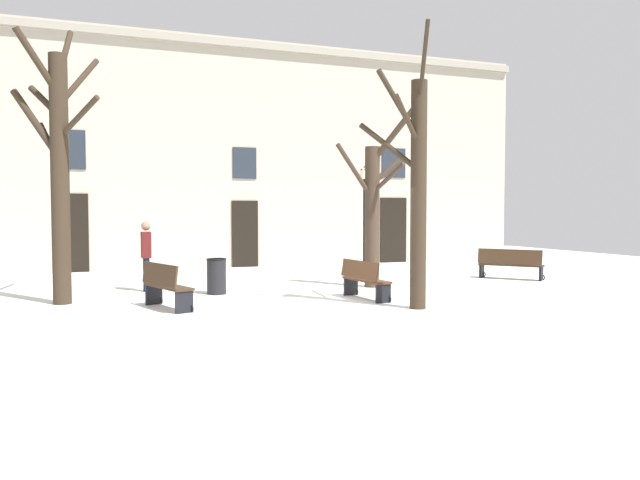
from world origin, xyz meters
TOP-DOWN VIEW (x-y plane):
  - ground_plane at (0.00, 0.00)m, footprint 35.37×35.37m
  - building_facade at (0.00, 9.56)m, footprint 22.11×0.60m
  - tree_center at (1.05, -1.12)m, footprint 1.69×1.84m
  - tree_near_facade at (1.69, 2.39)m, footprint 1.98×1.23m
  - tree_right_of_center at (-5.95, 2.05)m, footprint 1.87×2.32m
  - streetlamp at (2.95, 5.83)m, footprint 0.30×0.30m
  - litter_bin at (-2.49, 2.43)m, footprint 0.49×0.49m
  - bench_near_lamp at (0.58, 0.45)m, footprint 0.66×1.59m
  - bench_by_litter_bin at (-3.86, 0.55)m, footprint 0.94×1.63m
  - bench_far_corner at (6.34, 2.72)m, footprint 1.57×1.73m
  - person_strolling at (-4.08, 3.53)m, footprint 0.24×0.39m

SIDE VIEW (x-z plane):
  - ground_plane at x=0.00m, z-range 0.00..0.00m
  - litter_bin at x=-2.49m, z-range 0.00..0.88m
  - bench_near_lamp at x=0.58m, z-range 0.01..0.91m
  - bench_far_corner at x=6.34m, z-range 0.01..0.92m
  - bench_by_litter_bin at x=-3.86m, z-range 0.01..0.96m
  - person_strolling at x=-4.08m, z-range 0.11..1.88m
  - tree_near_facade at x=1.69m, z-range -0.24..4.45m
  - streetlamp at x=2.95m, z-range 0.40..3.93m
  - tree_center at x=1.05m, z-range -0.27..5.40m
  - tree_right_of_center at x=-5.95m, z-range -0.06..6.21m
  - building_facade at x=0.00m, z-range 0.06..8.35m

